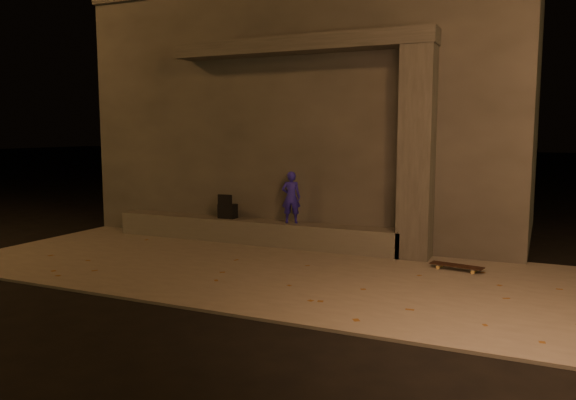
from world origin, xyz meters
The scene contains 9 objects.
ground centered at (0.00, 0.00, 0.00)m, with size 120.00×120.00×0.00m, color black.
sidewalk centered at (0.00, 2.00, 0.02)m, with size 11.00×4.40×0.04m, color #68625B.
building centered at (-1.00, 6.49, 2.61)m, with size 9.00×5.10×5.22m.
ledge centered at (-1.50, 3.75, 0.27)m, with size 6.00×0.55×0.45m, color #514F49.
column centered at (1.70, 3.75, 1.84)m, with size 0.55×0.55×3.60m, color #363431.
canopy centered at (-0.50, 3.80, 3.78)m, with size 5.00×0.70×0.28m, color #363431.
skateboarder centered at (-0.65, 3.75, 0.98)m, with size 0.36×0.24×0.98m, color #2118A0.
backpack centered at (-2.04, 3.75, 0.66)m, with size 0.35×0.23×0.49m.
skateboard centered at (2.51, 3.10, 0.11)m, with size 0.84×0.35×0.09m.
Camera 1 is at (3.68, -5.85, 2.22)m, focal length 35.00 mm.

